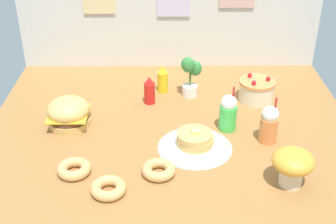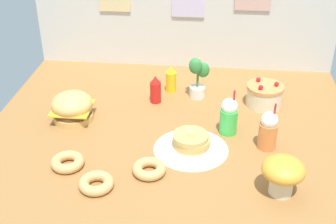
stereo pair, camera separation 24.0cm
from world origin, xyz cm
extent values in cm
cube|color=#9E6B38|center=(0.00, 0.00, -1.00)|extent=(199.37, 187.66, 2.00)
cube|color=beige|center=(0.00, 93.33, 44.28)|extent=(199.37, 3.00, 88.57)
cylinder|color=white|center=(11.57, -8.06, 0.20)|extent=(37.69, 37.69, 0.40)
cylinder|color=#DBA859|center=(-55.51, 14.25, 1.93)|extent=(22.27, 22.27, 3.85)
cylinder|color=#59331E|center=(-55.51, 14.25, 5.35)|extent=(20.49, 20.49, 3.00)
cube|color=yellow|center=(-55.51, 14.25, 7.28)|extent=(21.16, 21.16, 0.86)
ellipsoid|color=#E5B260|center=(-55.51, 14.25, 9.96)|extent=(22.72, 22.72, 12.85)
cylinder|color=white|center=(11.57, -8.06, 1.04)|extent=(29.13, 29.13, 1.28)
cylinder|color=#E0AD5B|center=(11.57, -7.50, 2.88)|extent=(18.39, 18.39, 2.40)
cylinder|color=#E0AD5B|center=(11.87, -7.46, 5.28)|extent=(18.83, 18.83, 2.40)
cylinder|color=#E0AD5B|center=(11.16, -8.11, 7.68)|extent=(17.85, 17.85, 2.40)
cube|color=#F7E072|center=(11.57, -8.06, 9.74)|extent=(3.77, 3.77, 1.71)
cylinder|color=beige|center=(51.26, 41.93, 5.57)|extent=(20.56, 20.56, 11.14)
cylinder|color=#EA8C4C|center=(51.26, 41.93, 11.99)|extent=(21.38, 21.38, 1.71)
sphere|color=red|center=(57.43, 41.94, 14.22)|extent=(2.74, 2.74, 2.74)
sphere|color=red|center=(47.38, 46.72, 14.22)|extent=(2.74, 2.74, 2.74)
sphere|color=red|center=(48.09, 36.63, 14.22)|extent=(2.74, 2.74, 2.74)
cylinder|color=red|center=(-12.44, 39.24, 6.42)|extent=(6.51, 6.51, 12.85)
cone|color=red|center=(-12.44, 39.24, 14.99)|extent=(5.21, 5.21, 4.28)
cylinder|color=yellow|center=(-4.72, 53.93, 6.42)|extent=(6.51, 6.51, 12.85)
cone|color=yellow|center=(-4.72, 53.93, 14.99)|extent=(5.21, 5.21, 4.28)
cylinder|color=green|center=(30.10, 9.85, 6.85)|extent=(9.42, 9.42, 13.71)
sphere|color=white|center=(30.10, 9.85, 16.06)|extent=(8.57, 8.57, 8.57)
cylinder|color=red|center=(31.99, 9.85, 18.85)|extent=(1.03, 2.74, 13.73)
cylinder|color=orange|center=(49.45, -2.10, 6.85)|extent=(9.42, 9.42, 13.71)
sphere|color=white|center=(49.45, -2.10, 16.06)|extent=(8.57, 8.57, 8.57)
cylinder|color=red|center=(51.33, -2.10, 18.85)|extent=(1.03, 2.30, 13.74)
torus|color=tan|center=(-45.99, -28.25, 2.40)|extent=(15.93, 15.93, 4.80)
torus|color=#8CCC8C|center=(-45.99, -28.25, 2.74)|extent=(15.21, 15.21, 4.08)
torus|color=tan|center=(-28.60, -42.29, 2.40)|extent=(15.93, 15.93, 4.80)
torus|color=brown|center=(-28.60, -42.29, 2.74)|extent=(15.21, 15.21, 4.08)
torus|color=tan|center=(-6.61, -29.39, 2.40)|extent=(15.93, 15.93, 4.80)
torus|color=pink|center=(-6.61, -29.39, 2.74)|extent=(15.21, 15.21, 4.08)
cylinder|color=white|center=(11.83, 48.13, 3.43)|extent=(9.42, 9.42, 6.85)
cylinder|color=#4C7238|center=(11.83, 48.13, 12.85)|extent=(1.37, 1.37, 11.99)
ellipsoid|color=#38843D|center=(14.82, 48.29, 17.99)|extent=(7.71, 5.14, 9.42)
ellipsoid|color=#38843D|center=(10.14, 50.61, 19.70)|extent=(7.71, 5.14, 9.42)
ellipsoid|color=#38843D|center=(10.45, 45.47, 21.42)|extent=(7.71, 5.14, 9.42)
cylinder|color=beige|center=(52.67, -37.28, 4.28)|extent=(10.28, 10.28, 8.57)
ellipsoid|color=gold|center=(52.67, -37.28, 12.81)|extent=(18.85, 18.85, 10.37)
camera|label=1|loc=(-4.02, -198.18, 131.95)|focal=48.70mm
camera|label=2|loc=(19.93, -197.04, 131.95)|focal=48.70mm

